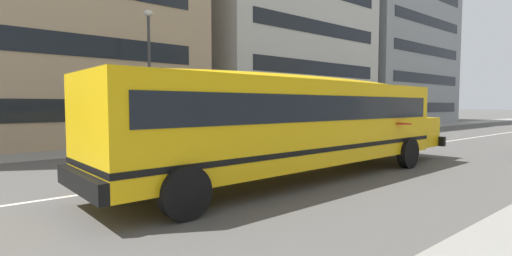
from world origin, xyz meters
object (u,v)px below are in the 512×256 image
Objects in this scene: parked_car_green_beside_sign at (296,128)px; street_lamp at (149,62)px; parked_car_grey_past_driveway at (377,123)px; school_bus at (300,118)px.

street_lamp is at bearing 166.08° from parked_car_green_beside_sign.
parked_car_grey_past_driveway is 1.01× the size of parked_car_green_beside_sign.
street_lamp is at bearing 175.45° from parked_car_grey_past_driveway.
street_lamp is (-0.42, 9.75, 2.52)m from school_bus.
parked_car_grey_past_driveway is 17.39m from street_lamp.
parked_car_grey_past_driveway is at bearing 23.59° from school_bus.
parked_car_grey_past_driveway and parked_car_green_beside_sign have the same top height.
street_lamp is at bearing 91.04° from school_bus.
school_bus reaches higher than parked_car_green_beside_sign.
parked_car_green_beside_sign is at bearing -177.36° from parked_car_grey_past_driveway.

